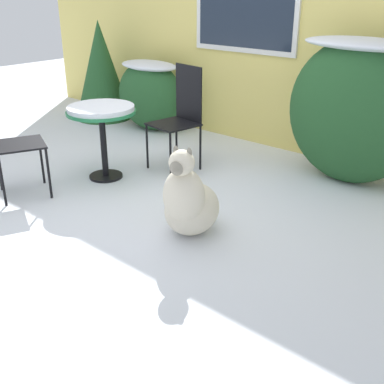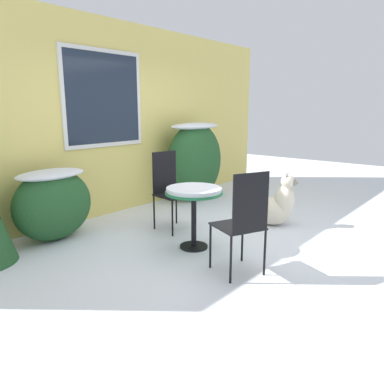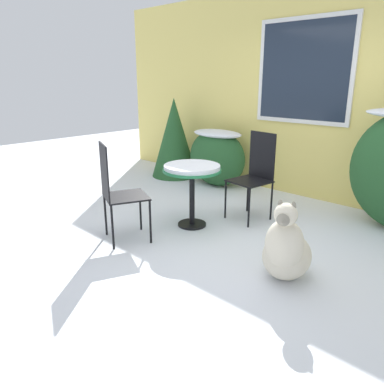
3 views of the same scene
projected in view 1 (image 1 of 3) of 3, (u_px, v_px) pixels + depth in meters
name	position (u px, v px, depth m)	size (l,w,h in m)	color
ground_plane	(127.00, 194.00, 4.63)	(16.00, 16.00, 0.00)	white
house_wall	(262.00, 16.00, 5.55)	(8.00, 0.10, 3.00)	#E5D16B
shrub_left	(150.00, 93.00, 6.49)	(1.06, 0.61, 0.93)	#235128
shrub_middle	(354.00, 109.00, 4.65)	(1.35, 0.64, 1.42)	#235128
evergreen_bush	(101.00, 71.00, 6.97)	(0.82, 0.82, 1.40)	#235128
patio_table	(102.00, 117.00, 4.79)	(0.69, 0.69, 0.76)	black
patio_chair_near_table	(180.00, 114.00, 5.09)	(0.50, 0.50, 1.09)	black
patio_chair_far_side	(7.00, 136.00, 4.37)	(0.59, 0.59, 1.09)	black
dog	(189.00, 202.00, 3.79)	(0.56, 0.70, 0.78)	beige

